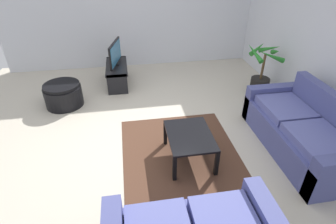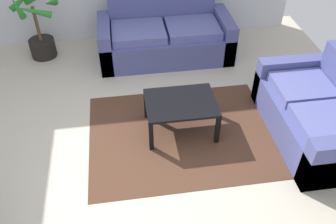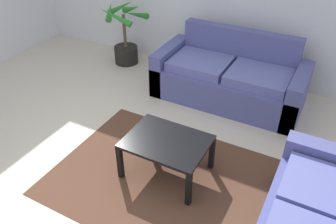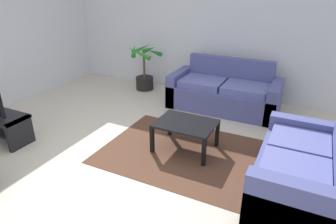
{
  "view_description": "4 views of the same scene",
  "coord_description": "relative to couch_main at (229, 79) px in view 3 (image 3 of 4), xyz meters",
  "views": [
    {
      "loc": [
        3.59,
        -0.2,
        2.64
      ],
      "look_at": [
        0.31,
        0.35,
        0.55
      ],
      "focal_mm": 28.43,
      "sensor_mm": 36.0,
      "label": 1
    },
    {
      "loc": [
        0.12,
        -2.54,
        3.03
      ],
      "look_at": [
        0.55,
        0.34,
        0.5
      ],
      "focal_mm": 38.23,
      "sensor_mm": 36.0,
      "label": 2
    },
    {
      "loc": [
        1.98,
        -1.71,
        2.57
      ],
      "look_at": [
        0.6,
        0.87,
        0.55
      ],
      "focal_mm": 36.4,
      "sensor_mm": 36.0,
      "label": 3
    },
    {
      "loc": [
        2.15,
        -2.82,
        2.23
      ],
      "look_at": [
        0.43,
        0.66,
        0.49
      ],
      "focal_mm": 31.52,
      "sensor_mm": 36.0,
      "label": 4
    }
  ],
  "objects": [
    {
      "name": "ground_plane",
      "position": [
        -0.8,
        -2.28,
        -0.3
      ],
      "size": [
        6.6,
        6.6,
        0.0
      ],
      "primitive_type": "plane",
      "color": "beige"
    },
    {
      "name": "couch_main",
      "position": [
        0.0,
        0.0,
        0.0
      ],
      "size": [
        1.99,
        0.9,
        0.9
      ],
      "color": "#4C518C",
      "rests_on": "ground"
    },
    {
      "name": "coffee_table",
      "position": [
        -0.06,
        -1.7,
        0.06
      ],
      "size": [
        0.82,
        0.62,
        0.42
      ],
      "color": "black",
      "rests_on": "ground"
    },
    {
      "name": "area_rug",
      "position": [
        -0.06,
        -1.8,
        -0.3
      ],
      "size": [
        2.2,
        1.7,
        0.01
      ],
      "primitive_type": "cube",
      "color": "#513323",
      "rests_on": "ground"
    },
    {
      "name": "potted_palm",
      "position": [
        -1.88,
        0.26,
        0.1
      ],
      "size": [
        0.68,
        0.69,
        1.01
      ],
      "color": "black",
      "rests_on": "ground"
    }
  ]
}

